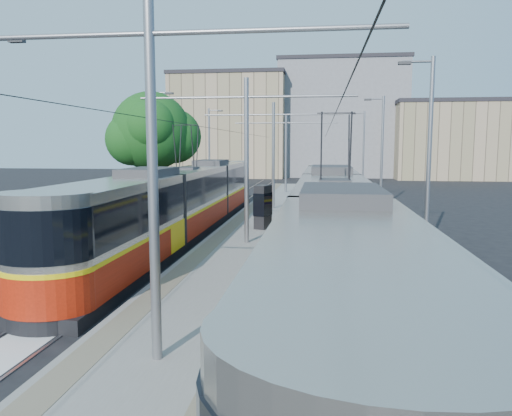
# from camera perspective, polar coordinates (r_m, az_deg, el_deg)

# --- Properties ---
(ground) EXTENTS (160.00, 160.00, 0.00)m
(ground) POSITION_cam_1_polar(r_m,az_deg,el_deg) (14.17, -5.93, -11.30)
(ground) COLOR black
(ground) RESTS_ON ground
(platform) EXTENTS (4.00, 50.00, 0.30)m
(platform) POSITION_cam_1_polar(r_m,az_deg,el_deg) (30.54, 1.43, -1.01)
(platform) COLOR gray
(platform) RESTS_ON ground
(tactile_strip_left) EXTENTS (0.70, 50.00, 0.01)m
(tactile_strip_left) POSITION_cam_1_polar(r_m,az_deg,el_deg) (30.71, -1.27, -0.67)
(tactile_strip_left) COLOR gray
(tactile_strip_left) RESTS_ON platform
(tactile_strip_right) EXTENTS (0.70, 50.00, 0.01)m
(tactile_strip_right) POSITION_cam_1_polar(r_m,az_deg,el_deg) (30.41, 4.14, -0.77)
(tactile_strip_right) COLOR gray
(tactile_strip_right) RESTS_ON platform
(rails) EXTENTS (8.71, 70.00, 0.03)m
(rails) POSITION_cam_1_polar(r_m,az_deg,el_deg) (30.56, 1.42, -1.26)
(rails) COLOR gray
(rails) RESTS_ON ground
(track_arrow) EXTENTS (1.20, 5.00, 0.01)m
(track_arrow) POSITION_cam_1_polar(r_m,az_deg,el_deg) (12.92, -25.45, -13.80)
(track_arrow) COLOR silver
(track_arrow) RESTS_ON ground
(tram_left) EXTENTS (2.43, 28.42, 5.50)m
(tram_left) POSITION_cam_1_polar(r_m,az_deg,el_deg) (25.67, -7.87, 0.88)
(tram_left) COLOR black
(tram_left) RESTS_ON ground
(tram_right) EXTENTS (2.43, 28.40, 5.50)m
(tram_right) POSITION_cam_1_polar(r_m,az_deg,el_deg) (16.50, 8.90, -2.07)
(tram_right) COLOR black
(tram_right) RESTS_ON ground
(catenary) EXTENTS (9.20, 70.00, 7.00)m
(catenary) POSITION_cam_1_polar(r_m,az_deg,el_deg) (27.41, 0.83, 7.24)
(catenary) COLOR gray
(catenary) RESTS_ON platform
(street_lamps) EXTENTS (15.18, 38.22, 8.00)m
(street_lamps) POSITION_cam_1_polar(r_m,az_deg,el_deg) (34.22, 2.15, 6.64)
(street_lamps) COLOR gray
(street_lamps) RESTS_ON ground
(shelter) EXTENTS (0.90, 1.14, 2.20)m
(shelter) POSITION_cam_1_polar(r_m,az_deg,el_deg) (25.18, 0.79, 0.24)
(shelter) COLOR black
(shelter) RESTS_ON platform
(tree) EXTENTS (5.38, 4.97, 7.81)m
(tree) POSITION_cam_1_polar(r_m,az_deg,el_deg) (32.17, -11.23, 8.44)
(tree) COLOR #382314
(tree) RESTS_ON ground
(building_left) EXTENTS (16.32, 12.24, 14.68)m
(building_left) POSITION_cam_1_polar(r_m,az_deg,el_deg) (74.30, -2.82, 9.34)
(building_left) COLOR tan
(building_left) RESTS_ON ground
(building_centre) EXTENTS (18.36, 14.28, 16.78)m
(building_centre) POSITION_cam_1_polar(r_m,az_deg,el_deg) (77.23, 9.67, 9.94)
(building_centre) COLOR gray
(building_centre) RESTS_ON ground
(building_right) EXTENTS (14.28, 10.20, 10.47)m
(building_right) POSITION_cam_1_polar(r_m,az_deg,el_deg) (73.05, 20.93, 7.27)
(building_right) COLOR tan
(building_right) RESTS_ON ground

